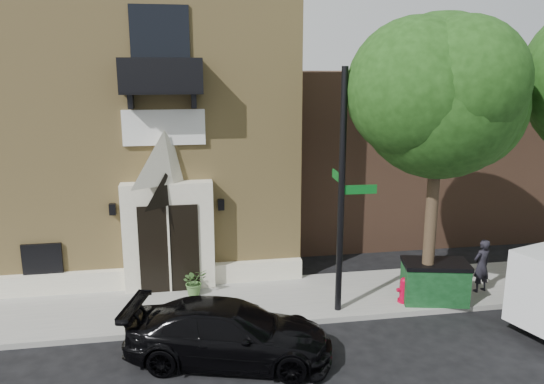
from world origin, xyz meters
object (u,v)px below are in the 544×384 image
(street_sign, at_px, (342,193))
(fire_hydrant, at_px, (404,290))
(pedestrian_near, at_px, (482,266))
(black_sedan, at_px, (229,333))
(dumpster, at_px, (435,281))

(street_sign, height_order, fire_hydrant, street_sign)
(pedestrian_near, bearing_deg, street_sign, -10.52)
(street_sign, bearing_deg, pedestrian_near, 7.98)
(black_sedan, distance_m, dumpster, 6.20)
(black_sedan, height_order, pedestrian_near, pedestrian_near)
(street_sign, xyz_separation_m, fire_hydrant, (1.93, 0.12, -2.88))
(fire_hydrant, height_order, pedestrian_near, pedestrian_near)
(street_sign, relative_size, pedestrian_near, 4.05)
(street_sign, distance_m, fire_hydrant, 3.47)
(black_sedan, xyz_separation_m, dumpster, (5.92, 1.86, 0.06))
(street_sign, bearing_deg, black_sedan, -147.56)
(black_sedan, height_order, dumpster, black_sedan)
(fire_hydrant, bearing_deg, street_sign, -176.34)
(street_sign, bearing_deg, fire_hydrant, 6.01)
(black_sedan, xyz_separation_m, pedestrian_near, (7.56, 2.25, 0.26))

